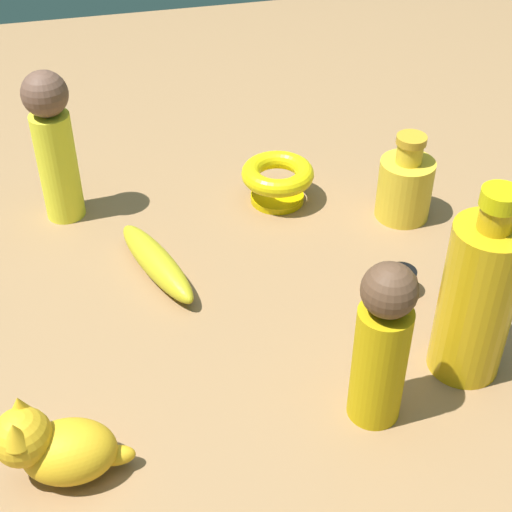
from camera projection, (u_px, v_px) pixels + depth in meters
ground at (256, 285)px, 0.98m from camera, size 2.00×2.00×0.00m
nail_polish_jar at (401, 282)px, 0.96m from camera, size 0.04×0.04×0.03m
banana at (157, 262)px, 0.99m from camera, size 0.19×0.10×0.04m
cat_figurine at (54, 446)px, 0.73m from camera, size 0.08×0.13×0.09m
bottle_tall at (477, 297)px, 0.81m from camera, size 0.08×0.08×0.24m
person_figure_adult at (54, 144)px, 1.03m from camera, size 0.07×0.07×0.22m
bowl at (278, 178)px, 1.11m from camera, size 0.11×0.11×0.06m
bottle_short at (405, 185)px, 1.07m from camera, size 0.08×0.08×0.13m
person_figure_child at (382, 345)px, 0.75m from camera, size 0.07×0.07×0.20m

